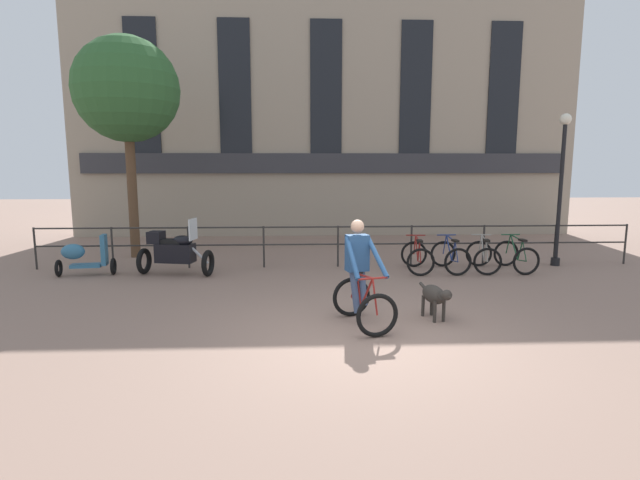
# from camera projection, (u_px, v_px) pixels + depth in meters

# --- Properties ---
(ground_plane) EXTENTS (60.00, 60.00, 0.00)m
(ground_plane) POSITION_uv_depth(u_px,v_px,m) (365.00, 337.00, 7.58)
(ground_plane) COLOR #8E7060
(canal_railing) EXTENTS (15.05, 0.05, 1.05)m
(canal_railing) POSITION_uv_depth(u_px,v_px,m) (338.00, 239.00, 12.60)
(canal_railing) COLOR #2D2B28
(canal_railing) RESTS_ON ground_plane
(building_facade) EXTENTS (18.00, 0.72, 9.00)m
(building_facade) POSITION_uv_depth(u_px,v_px,m) (325.00, 110.00, 17.74)
(building_facade) COLOR gray
(building_facade) RESTS_ON ground_plane
(cyclist_with_bike) EXTENTS (0.95, 1.30, 1.70)m
(cyclist_with_bike) POSITION_uv_depth(u_px,v_px,m) (361.00, 278.00, 8.09)
(cyclist_with_bike) COLOR black
(cyclist_with_bike) RESTS_ON ground_plane
(dog) EXTENTS (0.42, 0.94, 0.60)m
(dog) POSITION_uv_depth(u_px,v_px,m) (435.00, 295.00, 8.34)
(dog) COLOR #332D28
(dog) RESTS_ON ground_plane
(parked_motorcycle) EXTENTS (1.80, 0.94, 1.35)m
(parked_motorcycle) POSITION_uv_depth(u_px,v_px,m) (175.00, 252.00, 11.66)
(parked_motorcycle) COLOR black
(parked_motorcycle) RESTS_ON ground_plane
(parked_bicycle_near_lamp) EXTENTS (0.75, 1.16, 0.86)m
(parked_bicycle_near_lamp) POSITION_uv_depth(u_px,v_px,m) (417.00, 257.00, 12.09)
(parked_bicycle_near_lamp) COLOR black
(parked_bicycle_near_lamp) RESTS_ON ground_plane
(parked_bicycle_mid_left) EXTENTS (0.70, 1.14, 0.86)m
(parked_bicycle_mid_left) POSITION_uv_depth(u_px,v_px,m) (450.00, 257.00, 12.13)
(parked_bicycle_mid_left) COLOR black
(parked_bicycle_mid_left) RESTS_ON ground_plane
(parked_bicycle_mid_right) EXTENTS (0.83, 1.20, 0.86)m
(parked_bicycle_mid_right) POSITION_uv_depth(u_px,v_px,m) (483.00, 256.00, 12.16)
(parked_bicycle_mid_right) COLOR black
(parked_bicycle_mid_right) RESTS_ON ground_plane
(parked_bicycle_far_end) EXTENTS (0.70, 1.14, 0.86)m
(parked_bicycle_far_end) POSITION_uv_depth(u_px,v_px,m) (516.00, 256.00, 12.20)
(parked_bicycle_far_end) COLOR black
(parked_bicycle_far_end) RESTS_ON ground_plane
(parked_scooter) EXTENTS (1.32, 0.58, 0.96)m
(parked_scooter) POSITION_uv_depth(u_px,v_px,m) (83.00, 256.00, 11.61)
(parked_scooter) COLOR black
(parked_scooter) RESTS_ON ground_plane
(street_lamp) EXTENTS (0.28, 0.28, 3.82)m
(street_lamp) POSITION_uv_depth(u_px,v_px,m) (561.00, 181.00, 12.52)
(street_lamp) COLOR black
(street_lamp) RESTS_ON ground_plane
(tree_canalside_left) EXTENTS (2.80, 2.80, 5.96)m
(tree_canalside_left) POSITION_uv_depth(u_px,v_px,m) (127.00, 91.00, 13.33)
(tree_canalside_left) COLOR brown
(tree_canalside_left) RESTS_ON ground_plane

